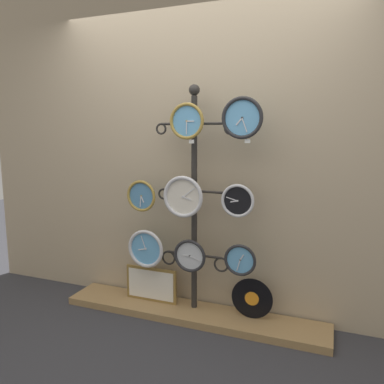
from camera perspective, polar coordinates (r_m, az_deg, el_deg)
ground_plane at (r=2.98m, az=-2.68°, el=-21.35°), size 12.00×12.00×0.00m
shop_wall at (r=3.10m, az=1.41°, el=7.07°), size 4.40×0.04×2.80m
low_shelf at (r=3.25m, az=-0.07°, el=-17.99°), size 2.20×0.36×0.06m
display_stand at (r=3.06m, az=0.34°, el=-6.12°), size 0.66×0.37×1.87m
clock_top_center at (r=2.85m, az=-0.78°, el=10.74°), size 0.27×0.04×0.27m
clock_top_right at (r=2.74m, az=7.67°, el=11.13°), size 0.30×0.04×0.30m
clock_middle_left at (r=3.08m, az=-7.71°, el=-0.59°), size 0.26×0.04×0.26m
clock_middle_center at (r=2.90m, az=-1.36°, el=-0.72°), size 0.33×0.04×0.33m
clock_middle_right at (r=2.81m, az=6.99°, el=-1.32°), size 0.25×0.04×0.25m
clock_bottom_left at (r=3.17m, az=-7.04°, el=-8.56°), size 0.32×0.04×0.32m
clock_bottom_center at (r=3.00m, az=-0.32°, el=-9.69°), size 0.27×0.04×0.27m
clock_bottom_right at (r=2.88m, az=7.36°, el=-10.23°), size 0.25×0.04×0.25m
vinyl_record at (r=3.08m, az=9.12°, el=-15.73°), size 0.33×0.01×0.33m
picture_frame at (r=3.35m, az=-6.25°, el=-13.80°), size 0.47×0.02×0.30m
price_tag_upper at (r=2.83m, az=-0.07°, el=7.70°), size 0.04×0.00×0.03m
price_tag_mid at (r=2.72m, az=8.45°, el=7.68°), size 0.04×0.00×0.03m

